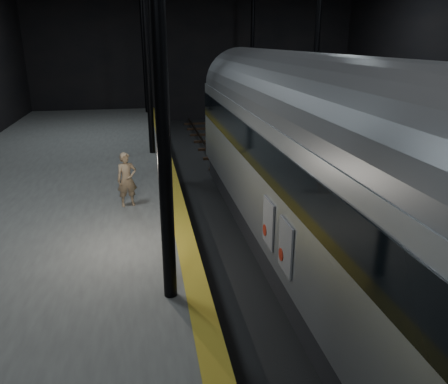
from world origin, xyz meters
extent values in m
plane|color=black|center=(0.00, 0.00, 0.00)|extent=(44.00, 44.00, 0.00)
cube|color=#4A4A48|center=(-7.50, 0.00, 0.50)|extent=(9.00, 43.80, 1.00)
cube|color=olive|center=(-3.25, 0.00, 1.00)|extent=(0.50, 43.80, 0.01)
cube|color=#3F3328|center=(-0.72, 0.00, 0.17)|extent=(0.08, 43.00, 0.14)
cube|color=#3F3328|center=(0.72, 0.00, 0.17)|extent=(0.08, 43.00, 0.14)
cube|color=black|center=(0.00, 0.00, 0.06)|extent=(2.40, 42.00, 0.12)
cylinder|color=black|center=(-3.80, -4.00, 6.00)|extent=(0.26, 0.26, 10.00)
cylinder|color=black|center=(-3.80, 8.00, 6.00)|extent=(0.26, 0.26, 10.00)
cylinder|color=black|center=(3.80, 8.00, 6.00)|extent=(0.26, 0.26, 10.00)
cylinder|color=black|center=(-3.80, 20.00, 6.00)|extent=(0.26, 0.26, 10.00)
cylinder|color=black|center=(3.80, 20.00, 6.00)|extent=(0.26, 0.26, 10.00)
cube|color=#979A9E|center=(0.00, -3.25, 2.61)|extent=(2.97, 20.46, 3.07)
cube|color=black|center=(0.00, -3.25, 0.69)|extent=(2.71, 20.05, 0.87)
cube|color=black|center=(0.00, -3.25, 3.32)|extent=(3.03, 20.15, 0.92)
cylinder|color=slate|center=(0.00, -3.25, 4.14)|extent=(2.91, 20.26, 2.91)
cube|color=black|center=(0.00, 3.91, 0.31)|extent=(1.84, 2.25, 0.36)
cube|color=silver|center=(-1.51, -4.27, 1.99)|extent=(0.04, 0.77, 1.07)
cube|color=silver|center=(-1.51, -3.05, 1.99)|extent=(0.04, 0.77, 1.07)
cylinder|color=#A02313|center=(-1.53, -4.09, 1.74)|extent=(0.03, 0.27, 0.27)
cylinder|color=#A02313|center=(-1.53, -2.86, 1.74)|extent=(0.03, 0.27, 0.27)
imported|color=#907658|center=(-4.74, 1.31, 1.84)|extent=(0.70, 0.54, 1.69)
camera|label=1|loc=(-4.14, -11.71, 5.88)|focal=35.00mm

